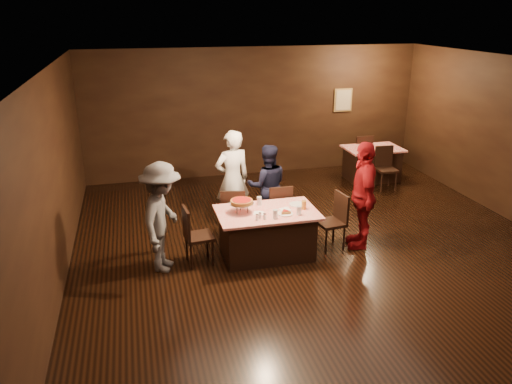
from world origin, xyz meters
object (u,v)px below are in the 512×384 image
plate_empty (297,204)px  glass_front_right (299,210)px  diner_grey_knit (162,217)px  chair_end_right (331,222)px  diner_red_shirt (363,195)px  main_table (267,233)px  chair_back_far (361,153)px  chair_far_left (233,213)px  glass_amber (304,205)px  chair_end_left (199,235)px  pizza_stand (242,202)px  glass_back (259,201)px  back_table (372,164)px  chair_far_right (278,209)px  glass_front_left (275,214)px  diner_navy_hoodie (267,186)px  chair_back_near (386,169)px  diner_white_jacket (232,179)px

plate_empty → glass_front_right: 0.42m
diner_grey_knit → plate_empty: (2.20, 0.20, -0.08)m
chair_end_right → diner_red_shirt: 0.69m
main_table → chair_back_far: (3.41, 3.73, 0.09)m
chair_far_left → glass_amber: 1.33m
chair_end_left → pizza_stand: 0.85m
chair_far_left → main_table: bearing=130.0°
glass_front_right → glass_back: 0.74m
chair_far_left → diner_red_shirt: size_ratio=0.52×
back_table → chair_far_right: 3.84m
chair_back_far → glass_front_right: (-2.96, -3.98, 0.37)m
glass_front_right → glass_amber: bearing=53.1°
chair_far_right → glass_front_left: bearing=70.8°
chair_far_left → glass_front_right: chair_far_left is taller
diner_navy_hoodie → pizza_stand: size_ratio=4.05×
diner_navy_hoodie → pizza_stand: diner_navy_hoodie is taller
glass_front_left → pizza_stand: bearing=142.1°
back_table → glass_back: 4.49m
glass_back → chair_far_left: bearing=127.9°
diner_grey_knit → glass_back: diner_grey_knit is taller
chair_end_right → glass_back: size_ratio=6.79×
back_table → chair_back_near: chair_back_near is taller
diner_white_jacket → glass_front_right: 1.73m
plate_empty → glass_front_right: glass_front_right is taller
chair_end_left → plate_empty: size_ratio=3.80×
diner_white_jacket → pizza_stand: bearing=73.2°
chair_end_right → chair_back_far: size_ratio=1.00×
diner_navy_hoodie → main_table: bearing=81.8°
glass_front_right → plate_empty: bearing=76.0°
chair_end_right → chair_back_far: same height
main_table → glass_front_right: size_ratio=11.43×
chair_back_near → glass_amber: size_ratio=6.79×
chair_end_left → glass_amber: chair_end_left is taller
chair_end_right → plate_empty: size_ratio=3.80×
chair_far_right → diner_navy_hoodie: size_ratio=0.62×
pizza_stand → glass_back: bearing=35.5°
chair_back_near → glass_front_left: bearing=-138.1°
main_table → chair_far_left: chair_far_left is taller
glass_back → glass_amber: bearing=-28.3°
chair_back_far → glass_front_right: 4.97m
chair_back_near → chair_end_left: bearing=-148.9°
diner_navy_hoodie → plate_empty: (0.22, -1.03, 0.01)m
chair_far_left → pizza_stand: size_ratio=2.50×
diner_white_jacket → plate_empty: size_ratio=7.24×
main_table → chair_end_left: chair_end_left is taller
chair_far_right → glass_front_left: (-0.35, -1.05, 0.37)m
diner_white_jacket → diner_red_shirt: bearing=133.2°
chair_back_near → diner_white_jacket: (-3.70, -1.13, 0.43)m
diner_grey_knit → glass_amber: 2.25m
glass_front_left → chair_far_left: bearing=113.2°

